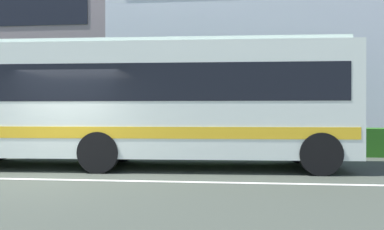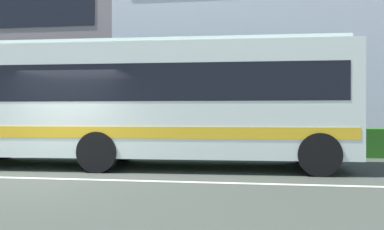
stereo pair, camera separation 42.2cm
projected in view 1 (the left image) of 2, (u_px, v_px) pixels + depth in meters
name	position (u px, v px, depth m)	size (l,w,h in m)	color
ground_plane	(49.00, 180.00, 8.46)	(160.00, 160.00, 0.00)	#3E443A
lane_centre_line	(49.00, 179.00, 8.46)	(60.00, 0.16, 0.01)	silver
hedge_row_far	(129.00, 140.00, 14.07)	(20.82, 1.10, 0.94)	#256119
apartment_block_right	(324.00, 16.00, 20.97)	(20.91, 10.27, 13.42)	silver
transit_bus	(137.00, 100.00, 10.50)	(11.22, 2.90, 3.30)	silver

